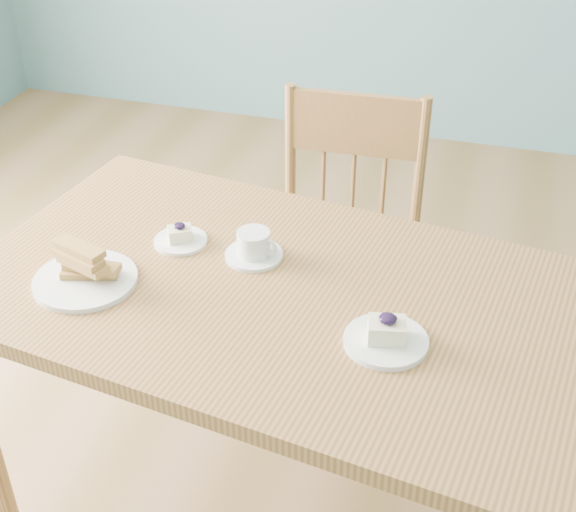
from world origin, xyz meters
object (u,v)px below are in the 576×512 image
Objects in this scene: dining_chair at (343,254)px; cheesecake_plate_near at (386,336)px; cheesecake_plate_far at (180,238)px; biscotti_plate at (84,272)px; dining_table at (281,316)px; coffee_cup at (254,247)px.

dining_chair is 5.44× the size of cheesecake_plate_near.
biscotti_plate is at bearing -123.27° from cheesecake_plate_far.
dining_table is at bearing 155.45° from cheesecake_plate_near.
cheesecake_plate_far is 0.27m from biscotti_plate.
dining_table is 8.75× the size of cheesecake_plate_near.
dining_table is 0.65m from dining_chair.
biscotti_plate is (-0.35, -0.22, -0.00)m from coffee_cup.
cheesecake_plate_near is at bearing -73.63° from dining_chair.
coffee_cup is 0.41m from biscotti_plate.
biscotti_plate is (-0.47, -0.72, 0.32)m from dining_chair.
dining_table is 1.61× the size of dining_chair.
cheesecake_plate_far is at bearing -172.04° from coffee_cup.
cheesecake_plate_near is at bearing -23.07° from cheesecake_plate_far.
dining_table is at bearing -94.15° from dining_chair.
cheesecake_plate_near is 0.73m from biscotti_plate.
biscotti_plate is (-0.73, 0.02, 0.01)m from cheesecake_plate_near.
cheesecake_plate_near is (0.26, -0.74, 0.31)m from dining_chair.
coffee_cup reaches higher than cheesecake_plate_far.
coffee_cup is at bearing 140.68° from dining_table.
dining_table is 0.32m from cheesecake_plate_near.
cheesecake_plate_near reaches higher than coffee_cup.
cheesecake_plate_far is at bearing 166.37° from dining_table.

